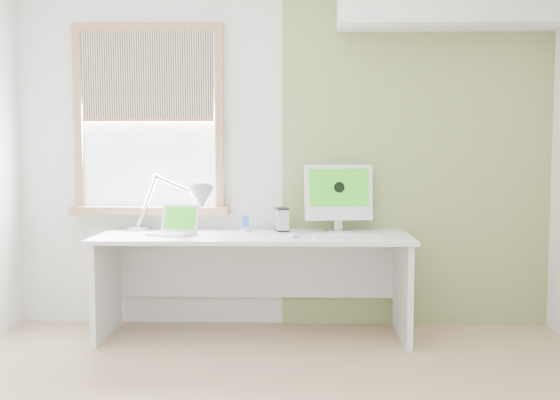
{
  "coord_description": "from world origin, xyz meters",
  "views": [
    {
      "loc": [
        0.11,
        -3.05,
        1.32
      ],
      "look_at": [
        0.0,
        1.05,
        1.0
      ],
      "focal_mm": 40.89,
      "sensor_mm": 36.0,
      "label": 1
    }
  ],
  "objects_px": {
    "desk_lamp": "(189,202)",
    "desk": "(254,261)",
    "external_drive": "(282,220)",
    "imac": "(338,194)",
    "laptop": "(176,227)"
  },
  "relations": [
    {
      "from": "desk",
      "to": "desk_lamp",
      "type": "distance_m",
      "value": 0.63
    },
    {
      "from": "laptop",
      "to": "imac",
      "type": "height_order",
      "value": "imac"
    },
    {
      "from": "desk",
      "to": "imac",
      "type": "distance_m",
      "value": 0.78
    },
    {
      "from": "desk",
      "to": "external_drive",
      "type": "distance_m",
      "value": 0.37
    },
    {
      "from": "imac",
      "to": "desk_lamp",
      "type": "bearing_deg",
      "value": -175.96
    },
    {
      "from": "desk",
      "to": "laptop",
      "type": "relative_size",
      "value": 6.06
    },
    {
      "from": "desk_lamp",
      "to": "desk",
      "type": "bearing_deg",
      "value": -8.47
    },
    {
      "from": "desk",
      "to": "external_drive",
      "type": "bearing_deg",
      "value": 35.29
    },
    {
      "from": "desk",
      "to": "desk_lamp",
      "type": "bearing_deg",
      "value": 171.53
    },
    {
      "from": "imac",
      "to": "desk",
      "type": "bearing_deg",
      "value": -166.43
    },
    {
      "from": "desk_lamp",
      "to": "imac",
      "type": "distance_m",
      "value": 1.09
    },
    {
      "from": "desk",
      "to": "imac",
      "type": "bearing_deg",
      "value": 13.57
    },
    {
      "from": "desk_lamp",
      "to": "imac",
      "type": "relative_size",
      "value": 1.43
    },
    {
      "from": "external_drive",
      "to": "imac",
      "type": "relative_size",
      "value": 0.34
    },
    {
      "from": "imac",
      "to": "laptop",
      "type": "bearing_deg",
      "value": -169.58
    }
  ]
}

